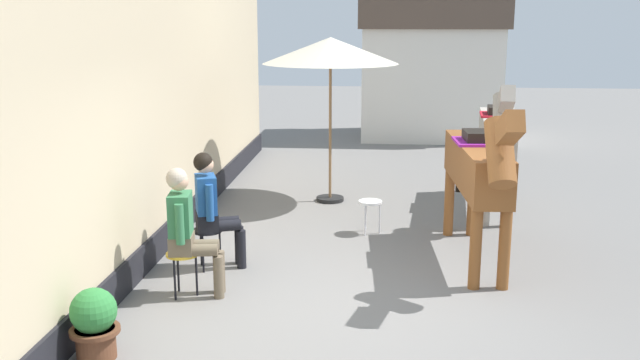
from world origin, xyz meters
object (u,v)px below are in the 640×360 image
at_px(seated_visitor_far, 212,204).
at_px(cafe_parasol, 330,52).
at_px(saddled_horse_near, 479,168).
at_px(spare_stool_white, 370,205).
at_px(seated_visitor_near, 187,225).
at_px(flower_planter_near, 94,322).
at_px(saddled_horse_far, 497,135).

distance_m(seated_visitor_far, cafe_parasol, 3.76).
distance_m(saddled_horse_near, spare_stool_white, 1.82).
height_order(seated_visitor_near, flower_planter_near, seated_visitor_near).
relative_size(seated_visitor_far, flower_planter_near, 2.17).
distance_m(seated_visitor_far, flower_planter_near, 2.40).
height_order(seated_visitor_near, cafe_parasol, cafe_parasol).
relative_size(seated_visitor_far, saddled_horse_near, 0.46).
xyz_separation_m(cafe_parasol, spare_stool_white, (0.68, -1.69, -1.96)).
height_order(seated_visitor_near, saddled_horse_far, saddled_horse_far).
bearing_deg(saddled_horse_far, seated_visitor_near, -134.76).
bearing_deg(flower_planter_near, cafe_parasol, 73.75).
height_order(saddled_horse_near, spare_stool_white, saddled_horse_near).
bearing_deg(saddled_horse_far, spare_stool_white, -143.66).
xyz_separation_m(saddled_horse_near, saddled_horse_far, (0.57, 2.40, 0.00)).
distance_m(saddled_horse_near, cafe_parasol, 3.57).
height_order(seated_visitor_near, seated_visitor_far, same).
bearing_deg(saddled_horse_near, saddled_horse_far, 76.65).
bearing_deg(cafe_parasol, spare_stool_white, -68.19).
distance_m(seated_visitor_far, spare_stool_white, 2.39).
xyz_separation_m(flower_planter_near, cafe_parasol, (1.61, 5.52, 2.03)).
xyz_separation_m(saddled_horse_far, flower_planter_near, (-4.13, -5.19, -0.82)).
bearing_deg(spare_stool_white, saddled_horse_far, 36.34).
relative_size(saddled_horse_far, spare_stool_white, 6.51).
distance_m(seated_visitor_near, flower_planter_near, 1.58).
bearing_deg(flower_planter_near, spare_stool_white, 59.20).
bearing_deg(saddled_horse_near, spare_stool_white, 140.68).
height_order(saddled_horse_near, cafe_parasol, cafe_parasol).
bearing_deg(flower_planter_near, saddled_horse_near, 38.06).
xyz_separation_m(seated_visitor_far, saddled_horse_far, (3.65, 2.88, 0.38)).
relative_size(cafe_parasol, spare_stool_white, 5.61).
bearing_deg(seated_visitor_near, saddled_horse_far, 45.24).
bearing_deg(seated_visitor_near, flower_planter_near, -106.40).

